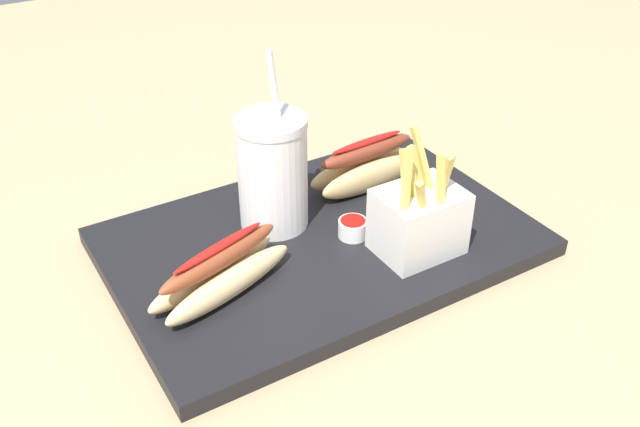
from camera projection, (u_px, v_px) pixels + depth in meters
The scene contains 7 objects.
ground_plane at pixel (320, 255), 0.86m from camera, with size 2.40×2.40×0.02m, color tan.
food_tray at pixel (320, 242), 0.84m from camera, with size 0.48×0.32×0.02m, color black.
soda_cup at pixel (273, 172), 0.82m from camera, with size 0.08×0.08×0.22m.
fries_basket at pixel (419, 219), 0.79m from camera, with size 0.09×0.07×0.14m.
hot_dog_1 at pixel (366, 167), 0.92m from camera, with size 0.16×0.06×0.07m.
hot_dog_2 at pixel (221, 272), 0.74m from camera, with size 0.18×0.10×0.06m.
ketchup_cup_1 at pixel (353, 227), 0.83m from camera, with size 0.03×0.03×0.02m.
Camera 1 is at (-0.36, -0.59, 0.50)m, focal length 39.87 mm.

